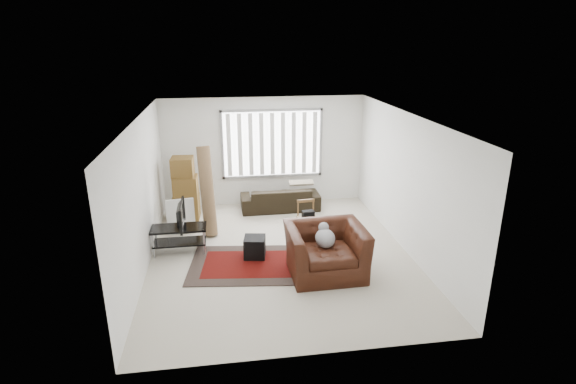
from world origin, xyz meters
The scene contains 11 objects.
room centered at (0.03, 0.51, 1.76)m, with size 6.00×6.02×2.71m.
persian_rug centered at (-0.55, -0.35, 0.01)m, with size 2.53×1.85×0.02m.
tv_stand centered at (-1.95, 0.41, 0.39)m, with size 1.07×0.48×0.53m.
tv centered at (-1.95, 0.41, 0.78)m, with size 0.86×0.11×0.50m, color black.
subwoofer centered at (-0.50, -0.05, 0.22)m, with size 0.40×0.40×0.40m, color black.
moving_boxes centered at (-1.93, 2.20, 0.68)m, with size 0.63×0.58×1.47m.
white_flatpack centered at (-1.99, 1.35, 0.38)m, with size 0.60×0.09×0.76m, color silver.
rolled_rug centered at (-1.39, 1.27, 0.96)m, with size 0.29×0.29×1.90m, color brown.
sofa centered at (0.32, 2.45, 0.37)m, with size 1.92×0.83×0.74m, color black.
side_chair centered at (0.71, 0.82, 0.42)m, with size 0.45×0.45×0.76m.
armchair centered at (0.71, -0.85, 0.51)m, with size 1.40×1.23×1.01m.
Camera 1 is at (-1.02, -7.89, 4.03)m, focal length 28.00 mm.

